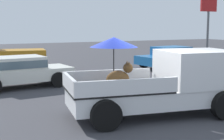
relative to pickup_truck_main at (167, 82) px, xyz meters
name	(u,v)px	position (x,y,z in m)	size (l,w,h in m)	color
ground_plane	(153,115)	(-0.41, 0.08, -0.98)	(80.00, 80.00, 0.00)	#38383D
pickup_truck_main	(167,82)	(0.00, 0.00, 0.00)	(5.30, 2.98, 2.33)	black
pickup_truck_red	(1,56)	(-2.94, 12.18, -0.11)	(5.03, 2.78, 1.80)	black
parked_sedan_near	(20,70)	(-3.03, 6.34, -0.24)	(4.43, 2.24, 1.33)	black
parked_sedan_far	(170,56)	(6.67, 8.52, -0.24)	(4.44, 2.28, 1.33)	black
motel_sign	(208,17)	(10.58, 9.46, 2.21)	(1.40, 0.16, 4.49)	#59595B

